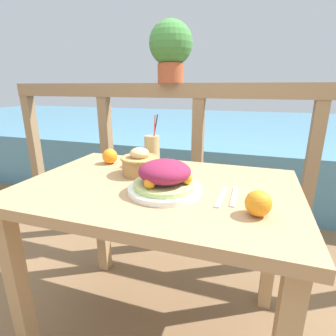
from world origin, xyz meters
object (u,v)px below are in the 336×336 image
at_px(potted_plant, 171,48).
at_px(salad_plate, 165,179).
at_px(bread_basket, 140,163).
at_px(drink_glass, 152,151).

bearing_deg(potted_plant, salad_plate, -73.71).
distance_m(bread_basket, potted_plant, 0.86).
distance_m(drink_glass, bread_basket, 0.14).
bearing_deg(potted_plant, bread_basket, -83.97).
height_order(salad_plate, bread_basket, same).
bearing_deg(potted_plant, drink_glass, -82.01).
xyz_separation_m(drink_glass, bread_basket, (-0.00, -0.14, -0.02)).
distance_m(salad_plate, potted_plant, 1.01).
relative_size(drink_glass, potted_plant, 0.68).
bearing_deg(salad_plate, bread_basket, 137.03).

